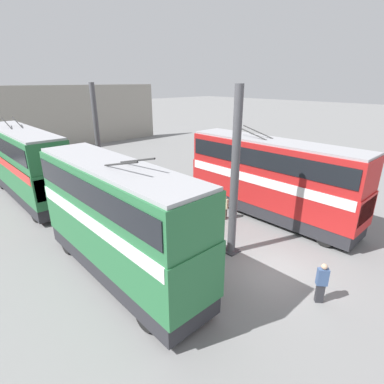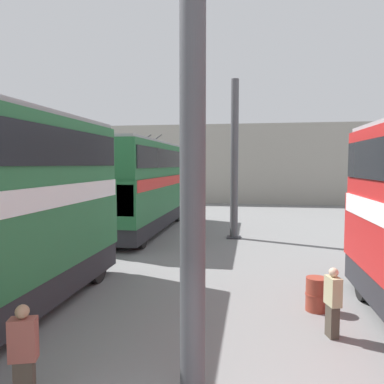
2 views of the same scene
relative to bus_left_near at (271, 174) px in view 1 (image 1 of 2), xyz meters
The scene contains 11 objects.
ground_plane 6.98m from the bus_left_near, 125.99° to the left, with size 240.00×240.00×0.00m, color slate.
depot_back_wall 30.77m from the bus_left_near, ahead, with size 0.50×36.00×7.86m.
support_column_near 5.44m from the bus_left_near, 103.52° to the left, with size 0.73×0.73×8.26m.
support_column_far 13.75m from the bus_left_near, 22.13° to the left, with size 0.73×0.73×8.26m.
bus_left_near is the anchor object (origin of this frame).
bus_right_near 10.36m from the bus_left_near, 84.98° to the left, with size 9.99×2.54×5.89m.
bus_right_mid 17.29m from the bus_left_near, 36.66° to the left, with size 11.43×2.54×5.81m.
person_aisle_foreground 8.42m from the bus_left_near, 137.92° to the left, with size 0.47×0.46×1.77m.
person_by_left_row 3.54m from the bus_left_near, 56.60° to the left, with size 0.47×0.34×1.59m.
person_by_right_row 8.22m from the bus_left_near, 102.46° to the left, with size 0.35×0.47×1.68m.
oil_drum 4.68m from the bus_left_near, 38.91° to the left, with size 0.58×0.58×0.89m.
Camera 1 is at (-5.98, 10.76, 8.37)m, focal length 28.00 mm.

